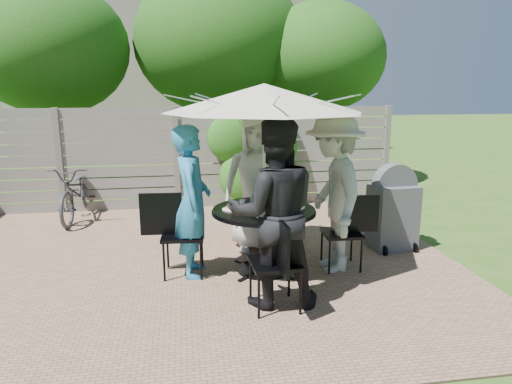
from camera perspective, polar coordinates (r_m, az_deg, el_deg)
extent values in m
plane|color=#325219|center=(5.70, -9.84, -9.74)|extent=(60.00, 60.00, 0.00)
cube|color=#906D54|center=(6.16, -9.80, -7.87)|extent=(7.00, 6.00, 0.02)
cube|color=gray|center=(8.36, -9.90, 4.12)|extent=(8.00, 0.10, 1.85)
ellipsoid|color=#1F5C15|center=(8.31, -0.19, 4.09)|extent=(1.20, 0.70, 1.80)
cube|color=gray|center=(17.27, -9.80, 13.81)|extent=(10.00, 6.00, 5.00)
ellipsoid|color=#1C4E12|center=(10.62, -24.41, 16.10)|extent=(3.20, 3.20, 2.72)
ellipsoid|color=#1C4E12|center=(10.85, -4.68, 18.19)|extent=(3.80, 3.80, 3.23)
ellipsoid|color=#1C4E12|center=(10.54, 8.20, 16.35)|extent=(2.80, 2.80, 2.38)
cylinder|color=black|center=(5.36, 0.99, -2.26)|extent=(1.27, 1.27, 0.03)
cylinder|color=black|center=(5.47, 0.97, -6.17)|extent=(0.09, 0.09, 0.77)
cylinder|color=black|center=(5.60, 0.96, -9.71)|extent=(0.65, 0.65, 0.04)
cylinder|color=silver|center=(5.29, 1.00, 0.66)|extent=(0.04, 0.04, 2.11)
cone|color=#C0B79F|center=(5.17, 1.04, 11.64)|extent=(2.42, 2.42, 0.32)
cube|color=black|center=(6.36, -0.02, -2.96)|extent=(0.45, 0.45, 0.03)
cube|color=black|center=(6.50, -0.42, -0.47)|extent=(0.05, 0.43, 0.44)
imported|color=silver|center=(6.12, 0.09, 1.12)|extent=(0.94, 0.64, 1.85)
cube|color=black|center=(5.41, -9.11, -5.36)|extent=(0.51, 0.51, 0.04)
cube|color=black|center=(5.36, -11.79, -2.71)|extent=(0.48, 0.07, 0.49)
imported|color=teal|center=(5.30, -7.96, -1.26)|extent=(0.46, 0.67, 1.78)
cube|color=black|center=(4.55, 2.38, -8.86)|extent=(0.50, 0.50, 0.04)
cube|color=black|center=(4.24, 3.20, -6.76)|extent=(0.05, 0.48, 0.49)
imported|color=black|center=(4.51, 2.22, -2.70)|extent=(0.98, 0.78, 1.92)
cube|color=black|center=(5.63, 10.65, -5.10)|extent=(0.47, 0.47, 0.04)
cube|color=black|center=(5.63, 12.93, -2.64)|extent=(0.45, 0.06, 0.45)
imported|color=#B1B2AD|center=(5.47, 9.67, -0.14)|extent=(0.78, 1.28, 1.92)
cylinder|color=white|center=(5.70, 0.57, -1.09)|extent=(0.26, 0.26, 0.01)
cylinder|color=#B56D35|center=(5.69, 0.57, -0.78)|extent=(0.15, 0.15, 0.05)
cylinder|color=white|center=(5.32, -2.87, -2.11)|extent=(0.26, 0.26, 0.01)
cylinder|color=#B56D35|center=(5.31, -2.87, -1.78)|extent=(0.15, 0.15, 0.05)
cylinder|color=white|center=(5.01, 1.47, -3.07)|extent=(0.26, 0.26, 0.01)
cylinder|color=#B56D35|center=(5.00, 1.47, -2.72)|extent=(0.15, 0.15, 0.05)
cylinder|color=white|center=(5.40, 4.78, -1.91)|extent=(0.26, 0.26, 0.01)
cylinder|color=#B56D35|center=(5.39, 4.79, -1.58)|extent=(0.15, 0.15, 0.05)
cylinder|color=white|center=(5.09, 3.40, -2.83)|extent=(0.24, 0.24, 0.01)
cylinder|color=#B56D35|center=(5.08, 3.40, -2.48)|extent=(0.14, 0.14, 0.05)
cylinder|color=silver|center=(5.57, -0.39, -0.73)|extent=(0.07, 0.07, 0.14)
cylinder|color=silver|center=(5.21, -1.71, -1.72)|extent=(0.07, 0.07, 0.14)
cylinder|color=silver|center=(5.10, 2.50, -2.05)|extent=(0.07, 0.07, 0.14)
cylinder|color=silver|center=(5.47, 3.56, -1.02)|extent=(0.07, 0.07, 0.14)
cylinder|color=#59280C|center=(5.37, 0.29, -1.14)|extent=(0.09, 0.09, 0.16)
cylinder|color=#C6B293|center=(5.56, 1.75, -0.88)|extent=(0.08, 0.08, 0.12)
imported|color=#333338|center=(8.24, -21.36, 0.07)|extent=(0.75, 1.83, 0.94)
cube|color=#4F4F54|center=(6.48, 16.65, -3.09)|extent=(0.63, 0.50, 0.90)
cylinder|color=#4F4F54|center=(6.38, 16.91, 0.80)|extent=(0.61, 0.24, 0.59)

